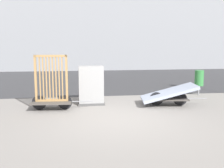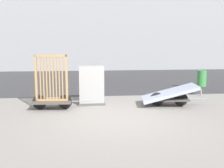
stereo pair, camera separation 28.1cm
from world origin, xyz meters
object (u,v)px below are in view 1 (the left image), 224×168
trash_bin (199,78)px  utility_cabinet (91,86)px  bike_cart_with_bedframe (52,92)px  bike_cart_with_mattress (169,94)px

trash_bin → utility_cabinet: bearing=-166.7°
bike_cart_with_bedframe → bike_cart_with_mattress: (4.00, 0.00, -0.19)m
bike_cart_with_mattress → trash_bin: (1.95, 1.66, 0.31)m
bike_cart_with_bedframe → trash_bin: size_ratio=1.90×
bike_cart_with_bedframe → bike_cart_with_mattress: bearing=3.8°
bike_cart_with_bedframe → bike_cart_with_mattress: size_ratio=0.86×
bike_cart_with_mattress → trash_bin: bearing=48.7°
bike_cart_with_bedframe → bike_cart_with_mattress: 4.00m
bike_cart_with_mattress → utility_cabinet: size_ratio=1.68×
bike_cart_with_bedframe → trash_bin: bearing=19.4°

